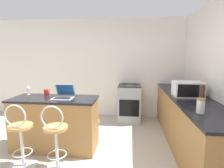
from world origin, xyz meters
name	(u,v)px	position (x,y,z in m)	size (l,w,h in m)	color
wall_back	(100,69)	(0.00, 2.51, 1.30)	(12.00, 0.06, 2.60)	silver
breakfast_bar	(55,123)	(-0.49, 0.66, 0.46)	(1.47, 0.61, 0.92)	#9E703D
counter_right	(188,121)	(1.87, 0.99, 0.46)	(0.68, 3.01, 0.92)	#9E703D
bar_stool_near	(21,138)	(-0.75, 0.07, 0.46)	(0.40, 0.40, 0.98)	silver
bar_stool_far	(56,140)	(-0.22, 0.07, 0.46)	(0.40, 0.40, 0.98)	silver
laptop	(64,94)	(-0.32, 0.68, 0.98)	(0.34, 0.32, 0.24)	#B7BABF
microwave	(188,89)	(1.84, 1.01, 1.06)	(0.49, 0.35, 0.27)	white
toaster	(180,87)	(1.85, 1.55, 1.00)	(0.19, 0.27, 0.17)	red
stove_range	(129,103)	(0.80, 2.16, 0.46)	(0.55, 0.61, 0.93)	#9EA3A8
storage_jar	(201,106)	(1.71, 0.07, 1.02)	(0.10, 0.10, 0.19)	silver
mug_red	(46,92)	(-0.73, 0.87, 0.97)	(0.11, 0.09, 0.10)	red
wine_glass_short	(28,89)	(-1.07, 0.85, 1.03)	(0.07, 0.07, 0.15)	silver
mug_white	(195,90)	(2.10, 1.40, 0.97)	(0.10, 0.08, 0.10)	white
pepper_mill	(202,94)	(1.94, 0.63, 1.05)	(0.06, 0.06, 0.28)	#4C2D19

